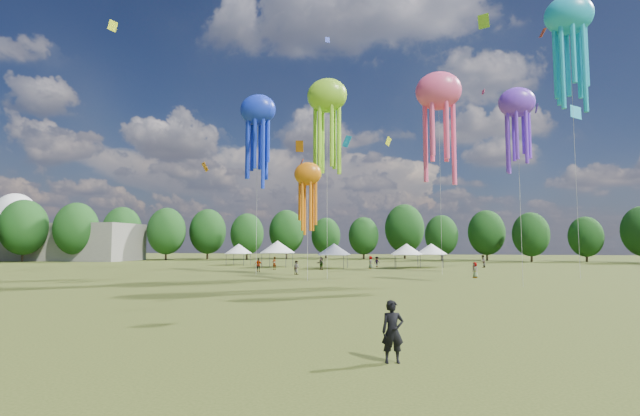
# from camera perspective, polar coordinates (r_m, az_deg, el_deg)

# --- Properties ---
(ground) EXTENTS (300.00, 300.00, 0.00)m
(ground) POSITION_cam_1_polar(r_m,az_deg,el_deg) (17.42, -17.48, -16.18)
(ground) COLOR #384416
(ground) RESTS_ON ground
(observer_main) EXTENTS (0.77, 0.61, 1.87)m
(observer_main) POSITION_cam_1_polar(r_m,az_deg,el_deg) (14.50, 9.06, -14.98)
(observer_main) COLOR black
(observer_main) RESTS_ON ground
(spectator_near) EXTENTS (1.01, 0.97, 1.65)m
(spectator_near) POSITION_cam_1_polar(r_m,az_deg,el_deg) (53.92, -2.98, -7.46)
(spectator_near) COLOR gray
(spectator_near) RESTS_ON ground
(spectators_far) EXTENTS (30.95, 23.53, 1.89)m
(spectators_far) POSITION_cam_1_polar(r_m,az_deg,el_deg) (65.25, 6.59, -6.87)
(spectators_far) COLOR gray
(spectators_far) RESTS_ON ground
(festival_tents) EXTENTS (36.83, 11.89, 4.11)m
(festival_tents) POSITION_cam_1_polar(r_m,az_deg,el_deg) (71.31, 1.63, -5.07)
(festival_tents) COLOR #47474C
(festival_tents) RESTS_ON ground
(show_kites) EXTENTS (39.76, 17.90, 30.78)m
(show_kites) POSITION_cam_1_polar(r_m,az_deg,el_deg) (54.03, 12.64, 12.94)
(show_kites) COLOR #8EDB24
(show_kites) RESTS_ON ground
(small_kites) EXTENTS (68.36, 61.44, 44.88)m
(small_kites) POSITION_cam_1_polar(r_m,az_deg,el_deg) (63.15, 3.97, 21.91)
(small_kites) COLOR #8EDB24
(small_kites) RESTS_ON ground
(treeline) EXTENTS (201.57, 95.24, 13.43)m
(treeline) POSITION_cam_1_polar(r_m,az_deg,el_deg) (78.39, 3.24, -2.36)
(treeline) COLOR #38281C
(treeline) RESTS_ON ground
(hangar) EXTENTS (40.00, 12.00, 8.00)m
(hangar) POSITION_cam_1_polar(r_m,az_deg,el_deg) (118.33, -30.62, -3.70)
(hangar) COLOR gray
(hangar) RESTS_ON ground
(radome) EXTENTS (9.00, 9.00, 16.00)m
(radome) POSITION_cam_1_polar(r_m,az_deg,el_deg) (133.97, -33.80, -1.03)
(radome) COLOR white
(radome) RESTS_ON ground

